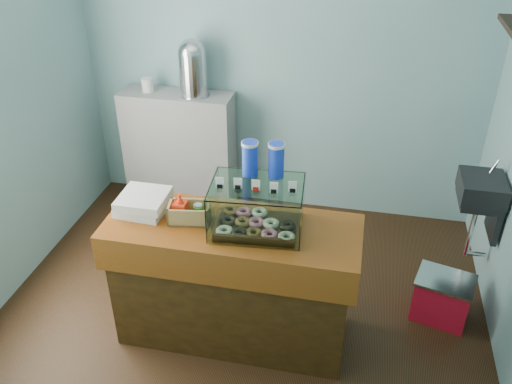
% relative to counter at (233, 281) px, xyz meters
% --- Properties ---
extents(ground, '(3.50, 3.50, 0.00)m').
position_rel_counter_xyz_m(ground, '(0.00, 0.25, -0.46)').
color(ground, black).
rests_on(ground, ground).
extents(room_shell, '(3.54, 3.04, 2.82)m').
position_rel_counter_xyz_m(room_shell, '(0.03, 0.26, 1.25)').
color(room_shell, '#6E99A0').
rests_on(room_shell, ground).
extents(counter, '(1.60, 0.60, 0.90)m').
position_rel_counter_xyz_m(counter, '(0.00, 0.00, 0.00)').
color(counter, '#43280C').
rests_on(counter, ground).
extents(back_shelf, '(1.00, 0.32, 1.10)m').
position_rel_counter_xyz_m(back_shelf, '(-0.90, 1.57, 0.09)').
color(back_shelf, gray).
rests_on(back_shelf, ground).
extents(display_case, '(0.58, 0.45, 0.52)m').
position_rel_counter_xyz_m(display_case, '(0.15, 0.04, 0.61)').
color(display_case, '#321C0F').
rests_on(display_case, counter).
extents(condiment_crate, '(0.27, 0.19, 0.19)m').
position_rel_counter_xyz_m(condiment_crate, '(-0.29, 0.00, 0.51)').
color(condiment_crate, tan).
rests_on(condiment_crate, counter).
extents(pastry_boxes, '(0.31, 0.32, 0.12)m').
position_rel_counter_xyz_m(pastry_boxes, '(-0.60, 0.06, 0.50)').
color(pastry_boxes, silver).
rests_on(pastry_boxes, counter).
extents(coffee_urn, '(0.27, 0.27, 0.49)m').
position_rel_counter_xyz_m(coffee_urn, '(-0.72, 1.57, 0.90)').
color(coffee_urn, silver).
rests_on(coffee_urn, back_shelf).
extents(red_cooler, '(0.45, 0.39, 0.34)m').
position_rel_counter_xyz_m(red_cooler, '(1.41, 0.45, -0.28)').
color(red_cooler, red).
rests_on(red_cooler, ground).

